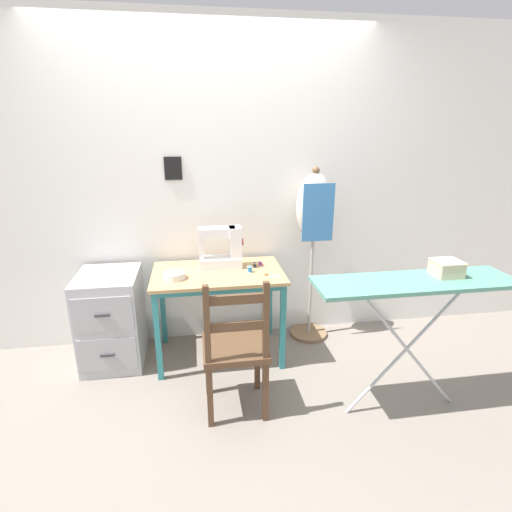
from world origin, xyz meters
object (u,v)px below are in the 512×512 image
object	(u,v)px
wooden_chair	(235,349)
dress_form	(314,219)
thread_spool_near_machine	(250,269)
thread_spool_far_edge	(261,263)
filing_cabinet	(112,319)
scissors	(270,275)
fabric_bowl	(174,275)
storage_box	(447,268)
thread_spool_mid_table	(255,265)
sewing_machine	(223,249)
ironing_board	(415,288)

from	to	relation	value
wooden_chair	dress_form	world-z (taller)	dress_form
thread_spool_near_machine	thread_spool_far_edge	bearing A→B (deg)	52.21
filing_cabinet	dress_form	xyz separation A→B (m)	(1.61, 0.14, 0.69)
wooden_chair	thread_spool_far_edge	bearing A→B (deg)	69.34
scissors	filing_cabinet	xyz separation A→B (m)	(-1.19, 0.19, -0.36)
fabric_bowl	storage_box	size ratio (longest dim) A/B	0.94
storage_box	thread_spool_mid_table	bearing A→B (deg)	141.91
filing_cabinet	wooden_chair	bearing A→B (deg)	-39.37
sewing_machine	storage_box	distance (m)	1.56
scissors	ironing_board	world-z (taller)	ironing_board
sewing_machine	thread_spool_near_machine	distance (m)	0.27
thread_spool_mid_table	ironing_board	size ratio (longest dim) A/B	0.03
wooden_chair	thread_spool_near_machine	bearing A→B (deg)	73.81
thread_spool_far_edge	fabric_bowl	bearing A→B (deg)	-164.21
ironing_board	storage_box	bearing A→B (deg)	11.00
scissors	ironing_board	bearing A→B (deg)	-42.31
thread_spool_far_edge	wooden_chair	size ratio (longest dim) A/B	0.04
fabric_bowl	wooden_chair	distance (m)	0.74
thread_spool_mid_table	wooden_chair	size ratio (longest dim) A/B	0.04
storage_box	dress_form	bearing A→B (deg)	119.32
scissors	ironing_board	distance (m)	1.02
wooden_chair	filing_cabinet	size ratio (longest dim) A/B	1.30
thread_spool_near_machine	ironing_board	distance (m)	1.18
thread_spool_near_machine	thread_spool_mid_table	bearing A→B (deg)	61.38
fabric_bowl	filing_cabinet	bearing A→B (deg)	163.66
sewing_machine	fabric_bowl	bearing A→B (deg)	-152.02
dress_form	ironing_board	size ratio (longest dim) A/B	1.21
thread_spool_mid_table	storage_box	xyz separation A→B (m)	(1.05, -0.82, 0.21)
fabric_bowl	ironing_board	distance (m)	1.61
thread_spool_far_edge	storage_box	bearing A→B (deg)	-40.98
storage_box	filing_cabinet	bearing A→B (deg)	159.06
thread_spool_near_machine	dress_form	distance (m)	0.68
sewing_machine	scissors	size ratio (longest dim) A/B	3.04
fabric_bowl	ironing_board	world-z (taller)	ironing_board
thread_spool_mid_table	wooden_chair	bearing A→B (deg)	-107.93
sewing_machine	wooden_chair	bearing A→B (deg)	-89.58
filing_cabinet	dress_form	world-z (taller)	dress_form
thread_spool_mid_table	ironing_board	distance (m)	1.20
sewing_machine	storage_box	size ratio (longest dim) A/B	2.08
thread_spool_near_machine	wooden_chair	size ratio (longest dim) A/B	0.05
filing_cabinet	fabric_bowl	bearing A→B (deg)	-16.34
scissors	thread_spool_mid_table	distance (m)	0.20
ironing_board	storage_box	size ratio (longest dim) A/B	7.36
scissors	filing_cabinet	size ratio (longest dim) A/B	0.16
thread_spool_mid_table	dress_form	world-z (taller)	dress_form
thread_spool_mid_table	dress_form	size ratio (longest dim) A/B	0.03
dress_form	ironing_board	xyz separation A→B (m)	(0.33, -1.01, -0.20)
sewing_machine	scissors	distance (m)	0.42
thread_spool_mid_table	filing_cabinet	size ratio (longest dim) A/B	0.05
thread_spool_far_edge	storage_box	world-z (taller)	storage_box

